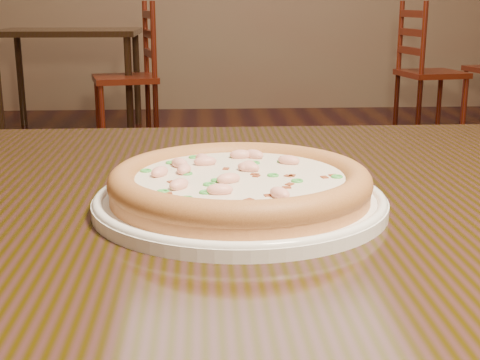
{
  "coord_description": "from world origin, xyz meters",
  "views": [
    {
      "loc": [
        -0.4,
        -1.53,
        0.95
      ],
      "look_at": [
        -0.36,
        -0.89,
        0.78
      ],
      "focal_mm": 50.0,
      "sensor_mm": 36.0,
      "label": 1
    }
  ],
  "objects": [
    {
      "name": "bg_table_left",
      "position": [
        -1.35,
        3.48,
        0.65
      ],
      "size": [
        1.0,
        0.7,
        0.75
      ],
      "color": "black",
      "rests_on": "ground"
    },
    {
      "name": "hero_table",
      "position": [
        -0.24,
        -0.84,
        0.65
      ],
      "size": [
        1.2,
        0.8,
        0.75
      ],
      "color": "black",
      "rests_on": "ground"
    },
    {
      "name": "chair_b",
      "position": [
        -0.87,
        3.15,
        0.44
      ],
      "size": [
        0.5,
        0.5,
        0.95
      ],
      "color": "#5E1F03",
      "rests_on": "ground"
    },
    {
      "name": "chair_c",
      "position": [
        1.25,
        3.32,
        0.44
      ],
      "size": [
        0.48,
        0.48,
        0.95
      ],
      "color": "#5E1F03",
      "rests_on": "ground"
    },
    {
      "name": "plate",
      "position": [
        -0.36,
        -0.89,
        0.76
      ],
      "size": [
        0.29,
        0.29,
        0.02
      ],
      "color": "white",
      "rests_on": "hero_table"
    },
    {
      "name": "pizza",
      "position": [
        -0.36,
        -0.89,
        0.78
      ],
      "size": [
        0.26,
        0.26,
        0.03
      ],
      "color": "#BD834A",
      "rests_on": "plate"
    }
  ]
}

